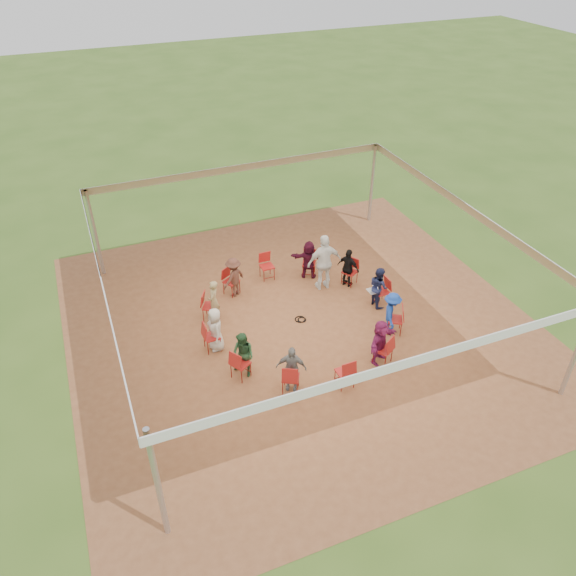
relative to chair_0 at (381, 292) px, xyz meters
name	(u,v)px	position (x,y,z in m)	size (l,w,h in m)	color
ground	(301,325)	(-2.68, -0.06, -0.45)	(80.00, 80.00, 0.00)	#3A5B1C
dirt_patch	(301,325)	(-2.68, -0.06, -0.44)	(13.00, 13.00, 0.00)	brown
tent	(302,256)	(-2.68, -0.06, 1.92)	(10.33, 10.33, 3.00)	#B2B2B7
chair_0	(381,292)	(0.00, 0.00, 0.00)	(0.42, 0.44, 0.90)	#AD1B18
chair_1	(350,272)	(-0.39, 1.33, 0.00)	(0.42, 0.44, 0.90)	#AD1B18
chair_2	(309,263)	(-1.39, 2.29, 0.00)	(0.42, 0.44, 0.90)	#AD1B18
chair_3	(267,267)	(-2.74, 2.62, 0.00)	(0.42, 0.44, 0.90)	#AD1B18
chair_4	(231,282)	(-4.07, 2.23, 0.00)	(0.42, 0.44, 0.90)	#AD1B18
chair_5	(210,306)	(-5.03, 1.23, 0.00)	(0.42, 0.44, 0.90)	#AD1B18
chair_6	(212,336)	(-5.36, -0.12, 0.00)	(0.42, 0.44, 0.90)	#AD1B18
chair_7	(241,364)	(-4.97, -1.45, 0.00)	(0.42, 0.44, 0.90)	#AD1B18
chair_8	(291,378)	(-3.97, -2.41, 0.00)	(0.42, 0.44, 0.90)	#AD1B18
chair_9	(345,372)	(-2.62, -2.74, 0.00)	(0.42, 0.44, 0.90)	#AD1B18
chair_10	(383,350)	(-1.29, -2.35, 0.00)	(0.42, 0.44, 0.90)	#AD1B18
chair_11	(395,319)	(-0.33, -1.35, 0.00)	(0.42, 0.44, 0.90)	#AD1B18
person_seated_0	(379,287)	(-0.12, 0.00, 0.21)	(0.64, 0.37, 1.31)	#1A2145
person_seated_1	(348,268)	(-0.49, 1.27, 0.21)	(0.77, 0.39, 1.31)	black
person_seated_2	(309,260)	(-1.45, 2.18, 0.21)	(1.22, 0.46, 1.31)	#440E23
person_seated_3	(234,277)	(-4.01, 2.13, 0.21)	(0.85, 0.42, 1.31)	#532E23
person_seated_4	(214,301)	(-4.92, 1.17, 0.21)	(0.48, 0.31, 1.31)	#9A8758
person_seated_5	(215,329)	(-5.24, -0.12, 0.21)	(0.64, 0.36, 1.31)	beige
person_seated_6	(243,355)	(-4.86, -1.39, 0.21)	(0.64, 0.37, 1.31)	#264E2D
person_seated_7	(291,368)	(-3.91, -2.30, 0.21)	(0.77, 0.39, 1.31)	gray
person_seated_8	(380,342)	(-1.35, -2.25, 0.21)	(1.22, 0.46, 1.31)	#801C52
person_seated_9	(391,313)	(-0.43, -1.29, 0.21)	(0.85, 0.42, 1.31)	#163A9B
standing_person	(324,262)	(-1.25, 1.44, 0.50)	(1.11, 0.57, 1.89)	silver
cable_coil	(301,319)	(-2.59, 0.16, -0.43)	(0.40, 0.40, 0.03)	black
laptop	(374,289)	(-0.28, -0.01, 0.18)	(0.28, 0.35, 0.23)	#B7B7BC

